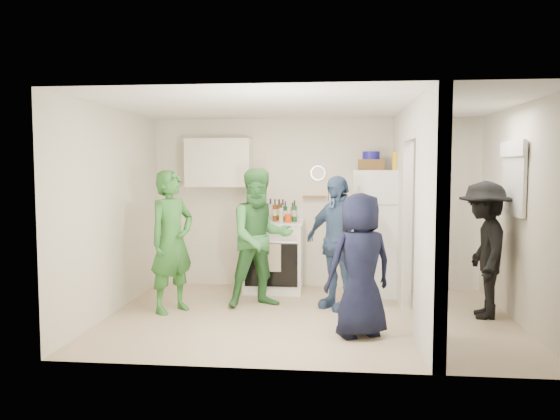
% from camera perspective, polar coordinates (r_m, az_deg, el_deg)
% --- Properties ---
extents(floor, '(4.80, 4.80, 0.00)m').
position_cam_1_polar(floor, '(6.63, 3.04, -11.14)').
color(floor, tan).
rests_on(floor, ground).
extents(wall_back, '(4.80, 0.00, 4.80)m').
position_cam_1_polar(wall_back, '(8.10, 3.63, 0.70)').
color(wall_back, silver).
rests_on(wall_back, floor).
extents(wall_front, '(4.80, 0.00, 4.80)m').
position_cam_1_polar(wall_front, '(4.71, 2.14, -2.03)').
color(wall_front, silver).
rests_on(wall_front, floor).
extents(wall_left, '(0.00, 3.40, 3.40)m').
position_cam_1_polar(wall_left, '(6.94, -17.13, -0.13)').
color(wall_left, silver).
rests_on(wall_left, floor).
extents(wall_right, '(0.00, 3.40, 3.40)m').
position_cam_1_polar(wall_right, '(6.74, 23.93, -0.45)').
color(wall_right, silver).
rests_on(wall_right, floor).
extents(ceiling, '(4.80, 4.80, 0.00)m').
position_cam_1_polar(ceiling, '(6.42, 3.13, 10.88)').
color(ceiling, white).
rests_on(ceiling, wall_back).
extents(partition_pier_back, '(0.12, 1.20, 2.50)m').
position_cam_1_polar(partition_pier_back, '(7.55, 12.60, 0.32)').
color(partition_pier_back, silver).
rests_on(partition_pier_back, floor).
extents(partition_pier_front, '(0.12, 1.20, 2.50)m').
position_cam_1_polar(partition_pier_front, '(5.38, 15.41, -1.38)').
color(partition_pier_front, silver).
rests_on(partition_pier_front, floor).
extents(partition_header, '(0.12, 1.00, 0.40)m').
position_cam_1_polar(partition_header, '(6.46, 13.95, 8.93)').
color(partition_header, silver).
rests_on(partition_header, partition_pier_back).
extents(stove, '(0.85, 0.71, 1.01)m').
position_cam_1_polar(stove, '(7.90, -0.65, -4.83)').
color(stove, white).
rests_on(stove, floor).
extents(upper_cabinet, '(0.95, 0.34, 0.70)m').
position_cam_1_polar(upper_cabinet, '(8.07, -6.41, 4.93)').
color(upper_cabinet, silver).
rests_on(upper_cabinet, wall_back).
extents(fridge, '(0.72, 0.70, 1.74)m').
position_cam_1_polar(fridge, '(7.79, 10.15, -2.30)').
color(fridge, white).
rests_on(fridge, floor).
extents(wicker_basket, '(0.35, 0.25, 0.15)m').
position_cam_1_polar(wicker_basket, '(7.78, 9.48, 4.69)').
color(wicker_basket, brown).
rests_on(wicker_basket, fridge).
extents(blue_bowl, '(0.24, 0.24, 0.11)m').
position_cam_1_polar(blue_bowl, '(7.78, 9.50, 5.65)').
color(blue_bowl, navy).
rests_on(blue_bowl, wicker_basket).
extents(yellow_cup_stack_top, '(0.09, 0.09, 0.25)m').
position_cam_1_polar(yellow_cup_stack_top, '(7.66, 11.96, 5.03)').
color(yellow_cup_stack_top, gold).
rests_on(yellow_cup_stack_top, fridge).
extents(wall_clock, '(0.22, 0.02, 0.22)m').
position_cam_1_polar(wall_clock, '(8.06, 4.00, 3.88)').
color(wall_clock, white).
rests_on(wall_clock, wall_back).
extents(spice_shelf, '(0.35, 0.08, 0.03)m').
position_cam_1_polar(spice_shelf, '(8.04, 3.62, 1.39)').
color(spice_shelf, olive).
rests_on(spice_shelf, wall_back).
extents(nook_window, '(0.03, 0.70, 0.80)m').
position_cam_1_polar(nook_window, '(6.90, 23.36, 3.00)').
color(nook_window, black).
rests_on(nook_window, wall_right).
extents(nook_window_frame, '(0.04, 0.76, 0.86)m').
position_cam_1_polar(nook_window_frame, '(6.90, 23.24, 3.01)').
color(nook_window_frame, white).
rests_on(nook_window_frame, wall_right).
extents(nook_valance, '(0.04, 0.82, 0.18)m').
position_cam_1_polar(nook_valance, '(6.89, 23.13, 5.92)').
color(nook_valance, white).
rests_on(nook_valance, wall_right).
extents(yellow_cup_stack_stove, '(0.09, 0.09, 0.25)m').
position_cam_1_polar(yellow_cup_stack_stove, '(7.62, -1.73, -0.39)').
color(yellow_cup_stack_stove, gold).
rests_on(yellow_cup_stack_stove, stove).
extents(red_cup, '(0.09, 0.09, 0.12)m').
position_cam_1_polar(red_cup, '(7.61, 0.83, -0.89)').
color(red_cup, red).
rests_on(red_cup, stove).
extents(person_green_left, '(0.71, 0.76, 1.75)m').
position_cam_1_polar(person_green_left, '(6.84, -11.24, -3.25)').
color(person_green_left, '#306F2C').
rests_on(person_green_left, floor).
extents(person_green_center, '(1.06, 0.96, 1.77)m').
position_cam_1_polar(person_green_center, '(6.98, -2.07, -2.92)').
color(person_green_center, '#377E42').
rests_on(person_green_center, floor).
extents(person_denim, '(1.01, 0.96, 1.68)m').
position_cam_1_polar(person_denim, '(6.92, 5.95, -3.37)').
color(person_denim, '#355273').
rests_on(person_denim, floor).
extents(person_navy, '(0.88, 0.76, 1.52)m').
position_cam_1_polar(person_navy, '(5.81, 8.37, -5.71)').
color(person_navy, black).
rests_on(person_navy, floor).
extents(person_nook, '(0.73, 1.11, 1.62)m').
position_cam_1_polar(person_nook, '(6.91, 20.57, -3.89)').
color(person_nook, black).
rests_on(person_nook, floor).
extents(bottle_a, '(0.07, 0.07, 0.32)m').
position_cam_1_polar(bottle_a, '(7.96, -2.70, 0.08)').
color(bottle_a, brown).
rests_on(bottle_a, stove).
extents(bottle_b, '(0.07, 0.07, 0.32)m').
position_cam_1_polar(bottle_b, '(7.77, -2.13, -0.05)').
color(bottle_b, '#174520').
rests_on(bottle_b, stove).
extents(bottle_c, '(0.08, 0.08, 0.32)m').
position_cam_1_polar(bottle_c, '(7.98, -1.00, 0.08)').
color(bottle_c, '#A6AFB4').
rests_on(bottle_c, stove).
extents(bottle_d, '(0.06, 0.06, 0.32)m').
position_cam_1_polar(bottle_d, '(7.78, -0.54, -0.03)').
color(bottle_d, '#5D2D10').
rests_on(bottle_d, stove).
extents(bottle_e, '(0.06, 0.06, 0.30)m').
position_cam_1_polar(bottle_e, '(8.00, 0.30, 0.04)').
color(bottle_e, '#9EA3AF').
rests_on(bottle_e, stove).
extents(bottle_f, '(0.06, 0.06, 0.29)m').
position_cam_1_polar(bottle_f, '(7.80, 0.55, -0.14)').
color(bottle_f, '#12321A').
rests_on(bottle_f, stove).
extents(bottle_g, '(0.07, 0.07, 0.26)m').
position_cam_1_polar(bottle_g, '(7.92, 1.32, -0.17)').
color(bottle_g, olive).
rests_on(bottle_g, stove).
extents(bottle_h, '(0.07, 0.07, 0.25)m').
position_cam_1_polar(bottle_h, '(7.75, -3.02, -0.31)').
color(bottle_h, '#AAACB6').
rests_on(bottle_h, stove).
extents(bottle_i, '(0.07, 0.07, 0.31)m').
position_cam_1_polar(bottle_i, '(7.93, -0.10, 0.02)').
color(bottle_i, '#613110').
rests_on(bottle_i, stove).
extents(bottle_j, '(0.07, 0.07, 0.31)m').
position_cam_1_polar(bottle_j, '(7.71, 1.52, -0.11)').
color(bottle_j, '#18461A').
rests_on(bottle_j, stove).
extents(bottle_k, '(0.07, 0.07, 0.31)m').
position_cam_1_polar(bottle_k, '(7.90, -2.16, 0.01)').
color(bottle_k, brown).
rests_on(bottle_k, stove).
extents(bottle_l, '(0.06, 0.06, 0.27)m').
position_cam_1_polar(bottle_l, '(7.68, 0.14, -0.27)').
color(bottle_l, '#A6B2B7').
rests_on(bottle_l, stove).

